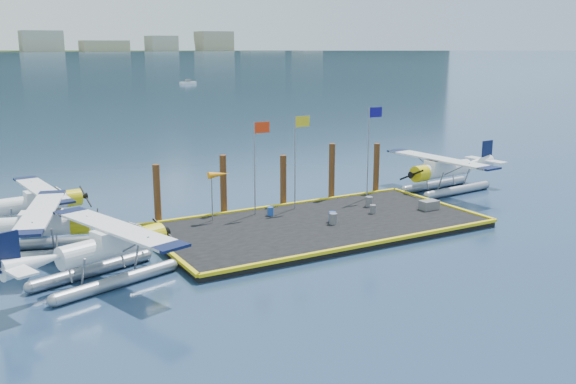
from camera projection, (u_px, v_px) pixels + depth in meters
name	position (u px, v px, depth m)	size (l,w,h in m)	color
ground	(319.00, 229.00, 39.86)	(4000.00, 4000.00, 0.00)	navy
dock	(319.00, 226.00, 39.82)	(20.00, 10.00, 0.40)	black
dock_bumpers	(319.00, 221.00, 39.75)	(20.25, 10.25, 0.18)	gold
far_backdrop	(33.00, 44.00, 1624.56)	(3050.00, 2050.00, 810.00)	black
seaplane_a	(110.00, 250.00, 31.02)	(9.10, 9.75, 3.48)	gray
seaplane_b	(35.00, 229.00, 34.58)	(8.87, 9.49, 3.39)	gray
seaplane_c	(37.00, 205.00, 40.06)	(8.21, 9.06, 3.21)	gray
seaplane_d	(443.00, 172.00, 49.42)	(9.22, 10.17, 3.60)	gray
drum_1	(332.00, 217.00, 39.98)	(0.45, 0.45, 0.63)	#1C429A
drum_2	(373.00, 209.00, 41.97)	(0.40, 0.40, 0.56)	#5A5A5F
drum_3	(333.00, 219.00, 39.47)	(0.48, 0.48, 0.67)	#5A5A5F
drum_4	(369.00, 202.00, 43.71)	(0.48, 0.48, 0.68)	#5A5A5F
drum_5	(270.00, 211.00, 41.44)	(0.40, 0.40, 0.56)	#1C429A
crate	(429.00, 205.00, 42.97)	(1.21, 0.80, 0.60)	#5A5A5F
flagpole_red	(257.00, 154.00, 40.98)	(1.14, 0.08, 6.00)	gray
flagpole_yellow	(298.00, 148.00, 42.40)	(1.14, 0.08, 6.20)	gray
flagpole_blue	(371.00, 139.00, 45.24)	(1.14, 0.08, 6.50)	gray
windsock	(218.00, 176.00, 39.93)	(1.40, 0.44, 3.12)	gray
piling_0	(157.00, 196.00, 39.89)	(0.44, 0.44, 4.00)	#492A14
piling_1	(223.00, 187.00, 42.04)	(0.44, 0.44, 4.20)	#492A14
piling_2	(283.00, 182.00, 44.25)	(0.44, 0.44, 3.80)	#492A14
piling_3	(332.00, 173.00, 46.12)	(0.44, 0.44, 4.30)	#492A14
piling_4	(376.00, 170.00, 48.07)	(0.44, 0.44, 4.00)	#492A14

